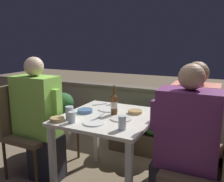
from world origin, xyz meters
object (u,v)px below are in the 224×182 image
Objects in this scene: chair_left_near at (25,122)px; person_purple_stripe at (182,146)px; chair_right_far at (215,142)px; chair_right_near at (212,158)px; chair_left_far at (44,114)px; person_coral_top at (189,132)px; potted_plant at (63,113)px; beer_bottle at (114,104)px; person_green_blouse at (40,120)px.

chair_left_near is 1.62m from person_purple_stripe.
chair_left_near is 1.00× the size of chair_right_far.
chair_right_near is 0.22m from person_purple_stripe.
person_purple_stripe reaches higher than chair_left_far.
person_coral_top is at bearing 89.47° from person_purple_stripe.
person_coral_top is 1.80m from potted_plant.
chair_right_near is at bearing -9.43° from chair_left_far.
person_green_blouse is at bearing -165.00° from beer_bottle.
potted_plant is at bearing 166.63° from chair_right_far.
chair_left_far is 1.34× the size of potted_plant.
person_green_blouse is at bearing -168.65° from chair_right_far.
potted_plant is at bearing 150.87° from beer_bottle.
chair_left_far is 1.87m from chair_right_near.
person_purple_stripe is 1.01× the size of person_coral_top.
person_coral_top reaches higher than potted_plant.
potted_plant is (-0.11, 0.79, -0.13)m from chair_left_near.
person_green_blouse is 1.01× the size of person_coral_top.
chair_right_far is at bearing 55.67° from person_purple_stripe.
person_green_blouse is at bearing -179.78° from chair_right_near.
chair_right_far is at bearing 10.05° from chair_left_near.
chair_left_far is 0.51m from potted_plant.
person_green_blouse is at bearing 0.00° from chair_left_near.
chair_right_far is 0.78× the size of person_coral_top.
beer_bottle is (-0.88, 0.19, 0.26)m from chair_right_near.
chair_left_far is at bearing 169.35° from person_purple_stripe.
person_green_blouse is 1.30× the size of chair_right_far.
beer_bottle is at bearing -171.77° from chair_right_far.
chair_left_far is at bearing 170.57° from chair_right_near.
chair_left_near is 3.52× the size of beer_bottle.
potted_plant is (-1.06, 0.59, -0.39)m from beer_bottle.
person_coral_top is at bearing -180.00° from chair_right_far.
potted_plant is at bearing 97.73° from chair_left_near.
beer_bottle is at bearing -169.18° from person_coral_top.
person_purple_stripe is (1.63, -0.31, 0.05)m from chair_left_far.
chair_left_far and chair_right_near have the same top height.
chair_left_far is 1.00m from beer_bottle.
chair_left_far and chair_right_far have the same top height.
beer_bottle reaches higher than chair_right_near.
beer_bottle is at bearing 163.99° from person_purple_stripe.
person_green_blouse is 1.66m from chair_right_far.
chair_right_far is 0.93m from beer_bottle.
beer_bottle is (0.95, 0.20, 0.26)m from chair_left_near.
chair_left_near is 1.84m from chair_right_near.
person_green_blouse is (0.21, 0.00, 0.06)m from chair_left_near.
person_green_blouse is 0.39m from chair_left_far.
beer_bottle is (0.96, -0.11, 0.26)m from chair_left_far.
person_purple_stripe reaches higher than chair_right_far.
person_purple_stripe is 1.91m from potted_plant.
person_purple_stripe is at bearing -24.36° from potted_plant.
chair_right_far is at bearing 8.23° from beer_bottle.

